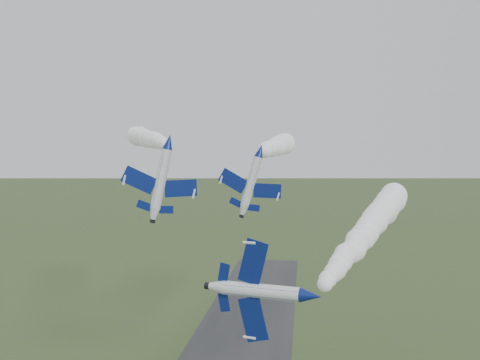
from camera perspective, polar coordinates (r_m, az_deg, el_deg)
The scene contains 6 objects.
jet_lead at distance 58.17m, azimuth 7.57°, elevation -12.20°, with size 6.39×13.39×11.23m.
smoke_trail_jet_lead at distance 91.62m, azimuth 13.61°, elevation -4.97°, with size 5.73×64.42×5.73m, color white, non-canonical shape.
jet_pair_left at distance 80.16m, azimuth -7.59°, elevation 4.07°, with size 11.09×13.05×3.85m.
smoke_trail_jet_pair_left at distance 113.20m, azimuth -9.88°, elevation 4.42°, with size 4.56×59.04×4.56m, color white, non-canonical shape.
jet_pair_right at distance 78.11m, azimuth 2.17°, elevation 3.17°, with size 8.99×11.24×3.50m.
smoke_trail_jet_pair_right at distance 106.91m, azimuth 3.98°, elevation 3.62°, with size 4.64×52.49×4.64m, color white, non-canonical shape.
Camera 1 is at (14.46, -58.89, 43.39)m, focal length 40.00 mm.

